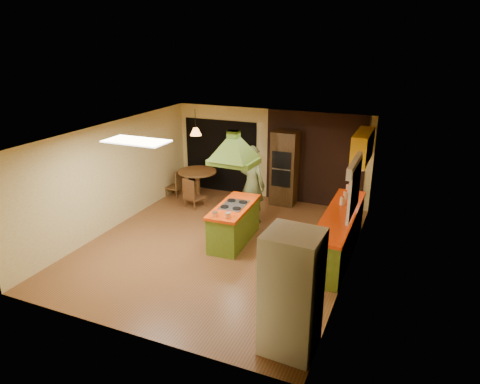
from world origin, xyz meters
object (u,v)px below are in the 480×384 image
at_px(man, 252,184).
at_px(dining_table, 197,179).
at_px(canister_large, 349,189).
at_px(refrigerator, 291,293).
at_px(kitchen_island, 234,223).
at_px(wall_oven, 285,168).

relative_size(man, dining_table, 1.80).
bearing_deg(canister_large, refrigerator, -90.59).
xyz_separation_m(kitchen_island, refrigerator, (2.14, -2.87, 0.49)).
xyz_separation_m(man, canister_large, (2.24, 0.37, 0.06)).
bearing_deg(dining_table, wall_oven, 12.44).
bearing_deg(kitchen_island, canister_large, 33.12).
height_order(kitchen_island, dining_table, kitchen_island).
height_order(kitchen_island, man, man).
xyz_separation_m(man, wall_oven, (0.36, 1.45, 0.04)).
relative_size(kitchen_island, man, 0.91).
bearing_deg(refrigerator, kitchen_island, 129.52).
bearing_deg(dining_table, refrigerator, -50.02).
distance_m(kitchen_island, wall_oven, 2.74).
relative_size(man, canister_large, 9.50).
distance_m(kitchen_island, man, 1.31).
height_order(kitchen_island, canister_large, canister_large).
height_order(man, canister_large, man).
bearing_deg(canister_large, dining_table, 172.42).
relative_size(kitchen_island, wall_oven, 0.87).
relative_size(kitchen_island, dining_table, 1.63).
bearing_deg(refrigerator, man, 121.08).
bearing_deg(refrigerator, dining_table, 132.82).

